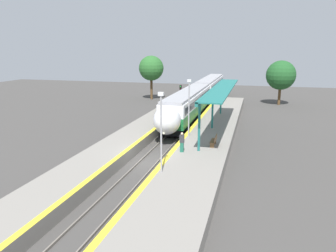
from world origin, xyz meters
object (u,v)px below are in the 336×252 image
at_px(platform_bench, 214,140).
at_px(person_waiting, 182,142).
at_px(train, 200,95).
at_px(railway_signal, 181,96).
at_px(lamppost_near, 161,128).
at_px(lamppost_mid, 189,105).

relative_size(platform_bench, person_waiting, 1.05).
relative_size(train, railway_signal, 10.21).
distance_m(person_waiting, lamppost_near, 5.18).
distance_m(platform_bench, lamppost_mid, 4.19).
distance_m(railway_signal, lamppost_near, 25.69).
bearing_deg(lamppost_near, platform_bench, 69.59).
bearing_deg(railway_signal, platform_bench, -68.62).
bearing_deg(platform_bench, person_waiting, -133.45).
height_order(lamppost_near, lamppost_mid, same).
distance_m(person_waiting, railway_signal, 21.16).
height_order(platform_bench, person_waiting, person_waiting).
relative_size(train, lamppost_near, 7.55).
distance_m(railway_signal, lamppost_mid, 16.91).
distance_m(train, person_waiting, 24.06).
bearing_deg(lamppost_mid, railway_signal, 105.50).
relative_size(railway_signal, lamppost_mid, 0.74).
relative_size(person_waiting, railway_signal, 0.41).
xyz_separation_m(person_waiting, lamppost_near, (-0.35, -4.65, 2.25)).
bearing_deg(person_waiting, lamppost_mid, 94.64).
distance_m(platform_bench, railway_signal, 19.57).
xyz_separation_m(train, person_waiting, (2.61, -23.91, -0.44)).
height_order(train, lamppost_near, lamppost_near).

